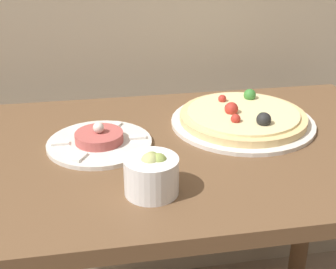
% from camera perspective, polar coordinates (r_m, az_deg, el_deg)
% --- Properties ---
extents(dining_table, '(1.23, 0.68, 0.76)m').
position_cam_1_polar(dining_table, '(1.12, -1.90, -7.04)').
color(dining_table, brown).
rests_on(dining_table, ground_plane).
extents(pizza_plate, '(0.36, 0.36, 0.06)m').
position_cam_1_polar(pizza_plate, '(1.19, 9.11, 2.01)').
color(pizza_plate, silver).
rests_on(pizza_plate, dining_table).
extents(tartare_plate, '(0.24, 0.24, 0.06)m').
position_cam_1_polar(tartare_plate, '(1.08, -8.36, -0.80)').
color(tartare_plate, silver).
rests_on(tartare_plate, dining_table).
extents(small_bowl, '(0.10, 0.10, 0.08)m').
position_cam_1_polar(small_bowl, '(0.88, -2.01, -4.84)').
color(small_bowl, white).
rests_on(small_bowl, dining_table).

